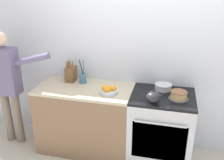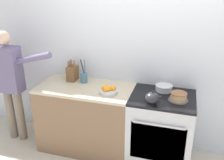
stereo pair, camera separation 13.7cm
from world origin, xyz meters
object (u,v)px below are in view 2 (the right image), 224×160
Objects in this scene: layer_cake at (179,97)px; fruit_bowl at (108,90)px; stove_range at (160,129)px; knife_block at (72,73)px; utensil_crock at (84,77)px; person_baker at (10,78)px; mixing_bowl at (164,88)px; tea_kettle at (152,98)px.

fruit_bowl is (-0.82, -0.04, -0.01)m from layer_cake.
knife_block is (-1.23, 0.17, 0.55)m from stove_range.
layer_cake is at bearing 3.03° from fruit_bowl.
person_baker reaches higher than utensil_crock.
knife_block is at bearing 170.92° from layer_cake.
stove_range is 0.57× the size of person_baker.
utensil_crock is at bearing 150.01° from fruit_bowl.
knife_block is 0.18m from utensil_crock.
mixing_bowl is 2.04m from person_baker.
layer_cake is 0.14× the size of person_baker.
person_baker is at bearing -172.29° from mixing_bowl.
knife_block is 0.18× the size of person_baker.
mixing_bowl is (-0.19, 0.23, -0.01)m from layer_cake.
stove_range is 0.57m from tea_kettle.
fruit_bowl reaches higher than stove_range.
person_baker is at bearing -161.20° from knife_block.
layer_cake reaches higher than mixing_bowl.
knife_block is 1.32× the size of fruit_bowl.
mixing_bowl is at bearing 76.79° from tea_kettle.
knife_block is 0.89× the size of utensil_crock.
person_baker is at bearing -166.17° from utensil_crock.
layer_cake is at bearing -50.86° from mixing_bowl.
layer_cake is 0.78× the size of knife_block.
stove_range is at bearing 64.39° from tea_kettle.
fruit_bowl is 0.14× the size of person_baker.
layer_cake is 1.43m from knife_block.
tea_kettle is 1.93m from person_baker.
utensil_crock is (0.18, -0.03, -0.03)m from knife_block.
utensil_crock is (-1.04, -0.03, 0.04)m from mixing_bowl.
person_baker is at bearing -178.82° from layer_cake.
person_baker is (-2.03, -0.10, 0.49)m from stove_range.
person_baker is (-1.39, -0.00, -0.00)m from fruit_bowl.
tea_kettle is 0.12× the size of person_baker.
mixing_bowl is at bearing 129.14° from layer_cake.
tea_kettle is 0.58× the size of utensil_crock.
person_baker is (-2.02, -0.27, -0.00)m from mixing_bowl.
mixing_bowl is 0.69m from fruit_bowl.
tea_kettle is at bearing -18.46° from knife_block.
stove_range is 0.52m from mixing_bowl.
layer_cake is 0.82m from fruit_bowl.
layer_cake is 0.70× the size of utensil_crock.
tea_kettle is at bearing -115.61° from stove_range.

